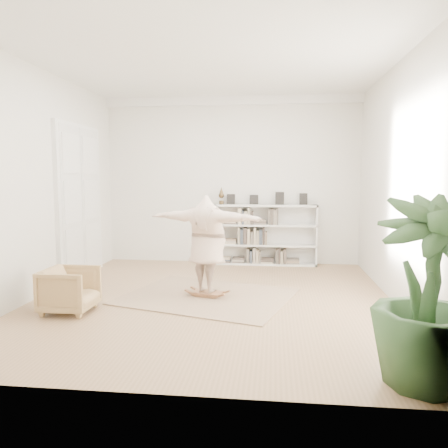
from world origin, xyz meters
name	(u,v)px	position (x,y,z in m)	size (l,w,h in m)	color
floor	(213,299)	(0.00, 0.00, 0.00)	(6.00, 6.00, 0.00)	#906F4A
room_shell	(231,101)	(0.00, 2.94, 3.51)	(6.00, 6.00, 6.00)	silver
doors	(80,203)	(-2.70, 1.30, 1.40)	(0.09, 1.78, 2.92)	white
bookshelf	(265,235)	(0.74, 2.82, 0.64)	(2.20, 0.35, 1.64)	silver
armchair	(70,290)	(-1.91, -0.85, 0.32)	(0.68, 0.69, 0.63)	tan
rug	(207,296)	(-0.11, 0.12, 0.01)	(2.50, 2.00, 0.02)	tan
rocker_board	(207,293)	(-0.11, 0.12, 0.06)	(0.53, 0.41, 0.10)	brown
person	(207,242)	(-0.11, 0.12, 0.88)	(1.88, 0.51, 1.53)	beige
houseplant	(427,292)	(2.30, -2.55, 0.87)	(0.97, 0.97, 1.74)	#2C4D26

